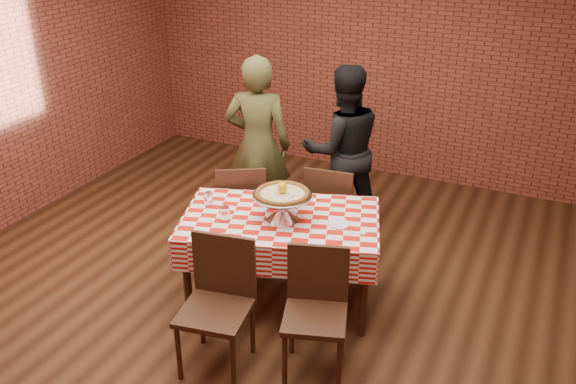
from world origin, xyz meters
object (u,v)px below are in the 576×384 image
(water_glass_left, at_px, (225,214))
(diner_black, at_px, (343,149))
(chair_far_right, at_px, (333,209))
(table, at_px, (281,260))
(condiment_caddy, at_px, (296,193))
(pizza, at_px, (282,194))
(chair_near_left, at_px, (215,310))
(chair_far_left, at_px, (242,207))
(chair_near_right, at_px, (315,318))
(pizza_stand, at_px, (282,207))
(water_glass_right, at_px, (208,199))
(diner_olive, at_px, (258,145))

(water_glass_left, distance_m, diner_black, 1.64)
(chair_far_right, bearing_deg, table, 77.12)
(water_glass_left, distance_m, condiment_caddy, 0.63)
(pizza, height_order, chair_far_right, pizza)
(chair_near_left, xyz_separation_m, chair_far_left, (-0.58, 1.43, -0.01))
(chair_near_right, bearing_deg, pizza_stand, 112.89)
(condiment_caddy, bearing_deg, chair_far_right, 70.07)
(pizza, relative_size, diner_black, 0.25)
(table, distance_m, chair_near_right, 0.87)
(diner_black, bearing_deg, chair_near_left, 53.67)
(pizza_stand, xyz_separation_m, diner_black, (-0.04, 1.41, -0.05))
(table, bearing_deg, water_glass_left, -148.63)
(condiment_caddy, bearing_deg, chair_near_left, -100.92)
(water_glass_right, bearing_deg, pizza, 3.17)
(water_glass_left, distance_m, chair_near_right, 1.08)
(chair_near_right, xyz_separation_m, diner_olive, (-1.31, 1.71, 0.41))
(table, relative_size, chair_near_right, 1.64)
(table, distance_m, pizza_stand, 0.49)
(chair_near_left, height_order, diner_olive, diner_olive)
(chair_near_left, relative_size, diner_black, 0.57)
(water_glass_left, height_order, diner_black, diner_black)
(diner_olive, bearing_deg, water_glass_left, 91.56)
(water_glass_right, bearing_deg, diner_black, 67.79)
(chair_far_right, relative_size, diner_black, 0.56)
(water_glass_right, distance_m, chair_near_right, 1.37)
(pizza, relative_size, diner_olive, 0.24)
(chair_near_left, bearing_deg, chair_near_right, 10.20)
(pizza_stand, xyz_separation_m, chair_far_left, (-0.67, 0.56, -0.41))
(chair_near_right, xyz_separation_m, chair_far_left, (-1.22, 1.20, 0.01))
(pizza_stand, height_order, condiment_caddy, pizza_stand)
(table, height_order, pizza_stand, pizza_stand)
(chair_far_left, height_order, chair_far_right, same)
(pizza, bearing_deg, table, 148.24)
(water_glass_right, height_order, condiment_caddy, condiment_caddy)
(chair_near_right, distance_m, diner_olive, 2.19)
(diner_olive, bearing_deg, diner_black, -170.52)
(water_glass_right, distance_m, chair_near_left, 1.05)
(chair_near_left, bearing_deg, pizza, 74.80)
(chair_far_right, distance_m, diner_black, 0.65)
(pizza, height_order, diner_olive, diner_olive)
(chair_near_left, xyz_separation_m, diner_olive, (-0.68, 1.93, 0.39))
(table, bearing_deg, diner_black, 90.60)
(chair_near_right, relative_size, chair_far_right, 0.99)
(pizza_stand, relative_size, chair_far_right, 0.50)
(diner_olive, xyz_separation_m, diner_black, (0.73, 0.33, -0.04))
(pizza, bearing_deg, condiment_caddy, 95.85)
(pizza, bearing_deg, pizza_stand, 0.00)
(water_glass_right, relative_size, chair_near_left, 0.12)
(water_glass_right, bearing_deg, diner_olive, 97.09)
(pizza_stand, distance_m, chair_near_right, 0.93)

